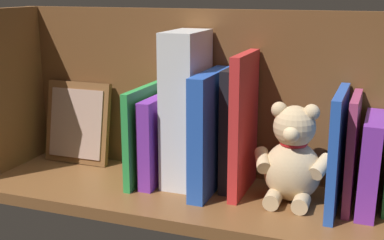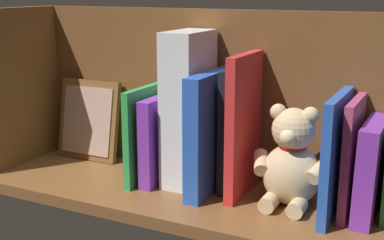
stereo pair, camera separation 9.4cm
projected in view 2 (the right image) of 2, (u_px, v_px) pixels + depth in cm
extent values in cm
cube|color=brown|center=(192.00, 196.00, 97.52)|extent=(85.14, 26.85, 2.20)
cube|color=brown|center=(217.00, 94.00, 102.90)|extent=(85.14, 1.50, 32.69)
cube|color=brown|center=(21.00, 86.00, 110.78)|extent=(2.40, 20.85, 32.69)
cube|color=purple|center=(371.00, 170.00, 84.56)|extent=(3.38, 13.97, 16.11)
cube|color=#B23F72|center=(352.00, 157.00, 85.77)|extent=(1.35, 13.31, 19.38)
cube|color=blue|center=(336.00, 155.00, 85.15)|extent=(1.53, 16.80, 20.27)
ellipsoid|color=#D1B284|center=(291.00, 174.00, 90.24)|extent=(10.24, 9.19, 10.66)
sphere|color=#D1B284|center=(293.00, 129.00, 88.25)|extent=(7.33, 7.33, 7.33)
sphere|color=#D1B284|center=(311.00, 115.00, 86.41)|extent=(2.83, 2.83, 2.83)
sphere|color=#D1B284|center=(278.00, 112.00, 88.73)|extent=(2.83, 2.83, 2.83)
sphere|color=beige|center=(288.00, 137.00, 85.67)|extent=(2.83, 2.83, 2.83)
cylinder|color=#D1B284|center=(320.00, 171.00, 86.49)|extent=(4.09, 5.77, 3.94)
cylinder|color=#D1B284|center=(261.00, 162.00, 90.76)|extent=(4.19, 5.78, 3.94)
cylinder|color=#D1B284|center=(297.00, 208.00, 86.25)|extent=(2.88, 4.03, 2.83)
cylinder|color=#D1B284|center=(269.00, 203.00, 88.27)|extent=(2.88, 4.03, 2.83)
torus|color=red|center=(293.00, 146.00, 88.97)|extent=(4.92, 4.92, 0.83)
cube|color=red|center=(244.00, 126.00, 92.97)|extent=(1.76, 13.83, 25.63)
cube|color=black|center=(233.00, 130.00, 95.88)|extent=(1.85, 10.64, 22.67)
cube|color=blue|center=(210.00, 133.00, 94.84)|extent=(2.98, 16.46, 22.15)
cube|color=white|center=(189.00, 109.00, 98.11)|extent=(6.23, 12.21, 29.05)
cube|color=purple|center=(162.00, 138.00, 101.14)|extent=(2.58, 14.21, 16.69)
cube|color=green|center=(148.00, 133.00, 101.55)|extent=(1.36, 15.60, 18.44)
cube|color=brown|center=(89.00, 120.00, 114.24)|extent=(14.78, 4.49, 17.34)
cube|color=tan|center=(87.00, 121.00, 113.62)|extent=(12.42, 3.14, 14.44)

